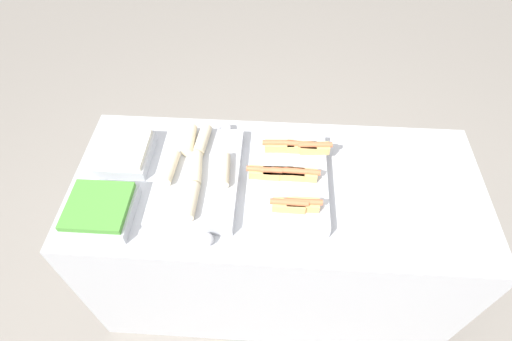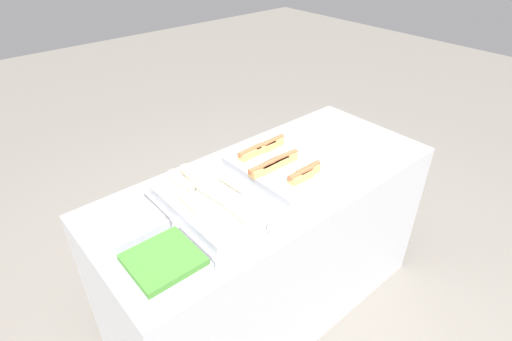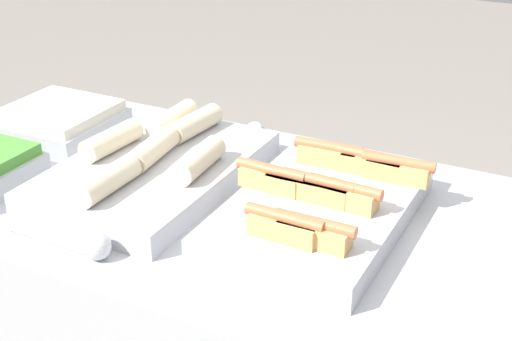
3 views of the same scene
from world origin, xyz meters
The scene contains 8 objects.
ground_plane centered at (0.00, 0.00, 0.00)m, with size 12.00×12.00×0.00m, color gray.
counter centered at (0.00, 0.00, 0.44)m, with size 1.68×0.72×0.88m.
tray_hotdogs centered at (0.05, 0.00, 0.91)m, with size 0.34×0.47×0.10m.
tray_wraps centered at (-0.32, 0.01, 0.91)m, with size 0.33×0.50×0.10m.
tray_side_front centered at (-0.66, -0.19, 0.91)m, with size 0.25×0.24×0.07m.
tray_side_back centered at (-0.66, 0.10, 0.91)m, with size 0.25×0.24×0.07m.
serving_spoon_near centered at (-0.26, -0.28, 0.90)m, with size 0.23×0.05×0.05m.
serving_spoon_far centered at (-0.26, 0.28, 0.90)m, with size 0.24×0.05×0.05m.
Camera 1 is at (-0.03, -0.99, 2.16)m, focal length 28.00 mm.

